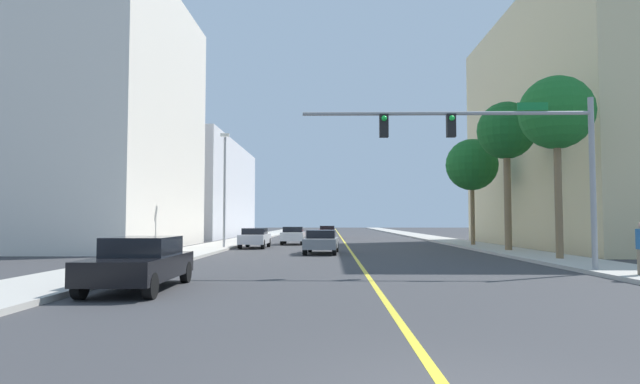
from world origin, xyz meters
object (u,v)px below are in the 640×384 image
object	(u,v)px
street_lamp	(225,184)
palm_mid	(506,132)
traffic_signal_mast	(500,144)
car_black	(140,262)
palm_near	(556,114)
car_red	(327,231)
car_gray	(322,241)
car_silver	(255,237)
palm_far	(472,165)
car_white	(293,235)

from	to	relation	value
street_lamp	palm_mid	world-z (taller)	palm_mid
traffic_signal_mast	car_black	bearing A→B (deg)	-158.12
palm_near	car_red	distance (m)	35.69
car_red	car_gray	bearing A→B (deg)	-91.10
street_lamp	car_black	size ratio (longest dim) A/B	1.65
street_lamp	car_silver	size ratio (longest dim) A/B	1.82
palm_far	car_gray	distance (m)	14.55
palm_mid	car_gray	world-z (taller)	palm_mid
palm_near	car_white	xyz separation A→B (m)	(-13.52, 17.18, -6.14)
traffic_signal_mast	car_red	xyz separation A→B (m)	(-6.45, 38.93, -3.96)
car_gray	car_red	world-z (taller)	car_gray
street_lamp	car_red	size ratio (longest dim) A/B	1.83
palm_far	car_silver	xyz separation A→B (m)	(-15.55, -2.14, -5.21)
palm_far	palm_near	bearing A→B (deg)	-89.09
car_silver	car_black	size ratio (longest dim) A/B	0.91
car_silver	car_gray	size ratio (longest dim) A/B	0.95
car_red	street_lamp	bearing A→B (deg)	-106.57
palm_mid	car_gray	distance (m)	12.89
car_silver	car_white	size ratio (longest dim) A/B	1.07
traffic_signal_mast	car_black	distance (m)	12.85
street_lamp	car_white	xyz separation A→B (m)	(4.05, 7.27, -3.60)
car_black	traffic_signal_mast	bearing A→B (deg)	-159.67
palm_far	car_gray	xyz separation A→B (m)	(-10.86, -8.14, -5.23)
palm_mid	palm_far	size ratio (longest dim) A/B	1.15
car_silver	car_red	distance (m)	22.36
street_lamp	car_silver	bearing A→B (deg)	43.09
traffic_signal_mast	car_black	world-z (taller)	traffic_signal_mast
street_lamp	car_red	xyz separation A→B (m)	(6.67, 23.51, -3.64)
car_silver	palm_near	bearing A→B (deg)	144.27
palm_near	palm_mid	bearing A→B (deg)	90.11
street_lamp	traffic_signal_mast	bearing A→B (deg)	-49.62
palm_near	car_silver	distance (m)	20.51
car_gray	car_white	world-z (taller)	car_white
palm_mid	car_silver	xyz separation A→B (m)	(-15.75, 4.73, -6.46)
car_silver	palm_mid	bearing A→B (deg)	163.88
palm_near	palm_mid	xyz separation A→B (m)	(-0.01, 6.86, 0.32)
palm_near	car_red	world-z (taller)	palm_near
street_lamp	car_black	world-z (taller)	street_lamp
palm_far	car_silver	size ratio (longest dim) A/B	1.86
street_lamp	palm_mid	xyz separation A→B (m)	(17.55, -3.05, 2.86)
car_gray	car_white	distance (m)	11.85
car_black	car_silver	bearing A→B (deg)	-91.66
car_silver	traffic_signal_mast	bearing A→B (deg)	124.08
car_black	car_white	world-z (taller)	car_black
car_white	car_black	bearing A→B (deg)	-94.58
palm_far	car_white	world-z (taller)	palm_far
palm_mid	car_red	world-z (taller)	palm_mid
street_lamp	palm_near	xyz separation A→B (m)	(17.57, -9.91, 2.54)
car_gray	car_white	size ratio (longest dim) A/B	1.13
street_lamp	car_gray	xyz separation A→B (m)	(6.49, -4.32, -3.63)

